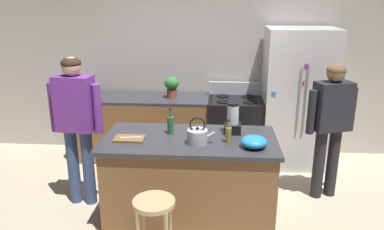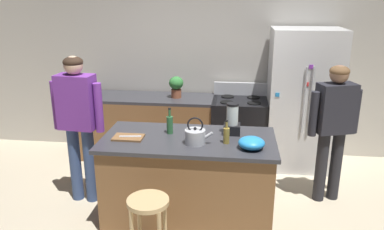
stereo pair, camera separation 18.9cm
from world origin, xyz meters
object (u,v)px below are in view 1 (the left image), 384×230
(potted_plant, at_px, (172,86))
(bottle_vinegar, at_px, (228,134))
(refrigerator, at_px, (297,99))
(blender_appliance, at_px, (233,120))
(kitchen_island, at_px, (190,179))
(cutting_board, at_px, (129,139))
(bottle_olive_oil, at_px, (170,124))
(chef_knife, at_px, (131,137))
(person_by_island_left, at_px, (76,118))
(bar_stool, at_px, (154,215))
(stove_range, at_px, (235,130))
(person_by_sink_right, at_px, (331,119))
(mixing_bowl, at_px, (254,142))
(tea_kettle, at_px, (198,136))

(potted_plant, bearing_deg, bottle_vinegar, -65.27)
(refrigerator, height_order, blender_appliance, refrigerator)
(kitchen_island, height_order, cutting_board, cutting_board)
(bottle_olive_oil, bearing_deg, bottle_vinegar, -19.11)
(bottle_vinegar, bearing_deg, chef_knife, 179.40)
(blender_appliance, relative_size, bottle_vinegar, 1.38)
(bottle_vinegar, distance_m, chef_knife, 0.96)
(person_by_island_left, xyz_separation_m, bar_stool, (1.00, -1.00, -0.52))
(kitchen_island, bearing_deg, chef_knife, -172.26)
(stove_range, xyz_separation_m, bar_stool, (-0.77, -2.30, 0.04))
(person_by_sink_right, bearing_deg, blender_appliance, -160.50)
(kitchen_island, height_order, potted_plant, potted_plant)
(cutting_board, bearing_deg, kitchen_island, 7.49)
(person_by_island_left, distance_m, bottle_olive_oil, 1.04)
(mixing_bowl, bearing_deg, bottle_vinegar, 155.68)
(person_by_sink_right, xyz_separation_m, bottle_olive_oil, (-1.75, -0.46, 0.05))
(kitchen_island, xyz_separation_m, refrigerator, (1.34, 1.50, 0.48))
(person_by_island_left, distance_m, mixing_bowl, 1.92)
(blender_appliance, bearing_deg, potted_plant, 120.52)
(bottle_olive_oil, bearing_deg, chef_knife, -152.13)
(stove_range, bearing_deg, chef_knife, -124.43)
(tea_kettle, height_order, cutting_board, tea_kettle)
(refrigerator, height_order, bottle_olive_oil, refrigerator)
(person_by_island_left, relative_size, potted_plant, 5.59)
(potted_plant, bearing_deg, tea_kettle, -74.81)
(refrigerator, distance_m, cutting_board, 2.50)
(bar_stool, xyz_separation_m, cutting_board, (-0.35, 0.70, 0.42))
(refrigerator, relative_size, cutting_board, 6.27)
(tea_kettle, relative_size, cutting_board, 0.92)
(refrigerator, xyz_separation_m, person_by_sink_right, (0.20, -0.92, 0.02))
(person_by_sink_right, relative_size, bar_stool, 2.47)
(person_by_sink_right, bearing_deg, bar_stool, -142.79)
(refrigerator, distance_m, person_by_island_left, 2.88)
(bar_stool, bearing_deg, bottle_vinegar, 47.59)
(person_by_island_left, relative_size, bottle_vinegar, 7.11)
(person_by_island_left, xyz_separation_m, bottle_vinegar, (1.63, -0.32, -0.02))
(stove_range, distance_m, tea_kettle, 1.79)
(kitchen_island, distance_m, potted_plant, 1.71)
(bottle_olive_oil, distance_m, cutting_board, 0.44)
(bottle_olive_oil, height_order, cutting_board, bottle_olive_oil)
(blender_appliance, bearing_deg, cutting_board, -165.50)
(person_by_sink_right, bearing_deg, refrigerator, 102.20)
(tea_kettle, height_order, chef_knife, tea_kettle)
(refrigerator, bearing_deg, potted_plant, 178.32)
(mixing_bowl, bearing_deg, bottle_olive_oil, 159.35)
(person_by_island_left, bearing_deg, bar_stool, -45.07)
(person_by_sink_right, relative_size, potted_plant, 5.26)
(stove_range, bearing_deg, tea_kettle, -104.73)
(refrigerator, bearing_deg, person_by_island_left, -153.86)
(mixing_bowl, bearing_deg, tea_kettle, 173.41)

